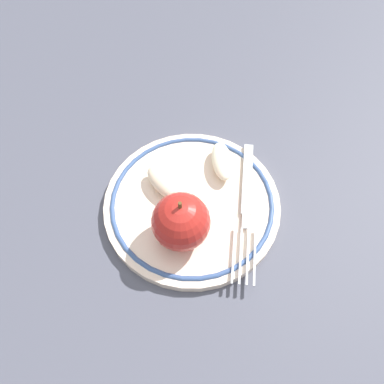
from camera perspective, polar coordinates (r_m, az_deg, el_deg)
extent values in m
plane|color=#494A58|center=(0.47, -1.54, -3.39)|extent=(2.00, 2.00, 0.00)
cylinder|color=beige|center=(0.47, 0.00, -1.87)|extent=(0.22, 0.22, 0.01)
torus|color=#385387|center=(0.47, 0.00, -1.49)|extent=(0.20, 0.20, 0.01)
sphere|color=#B1231D|center=(0.41, -1.70, -4.55)|extent=(0.07, 0.07, 0.07)
cylinder|color=brown|center=(0.38, -1.84, -2.06)|extent=(0.00, 0.00, 0.01)
ellipsoid|color=beige|center=(0.47, -4.29, 1.36)|extent=(0.05, 0.07, 0.02)
ellipsoid|color=#F8EEC9|center=(0.49, 4.59, 4.73)|extent=(0.06, 0.06, 0.02)
cube|color=silver|center=(0.48, 8.43, 2.17)|extent=(0.10, 0.05, 0.00)
cube|color=silver|center=(0.45, 8.15, -4.45)|extent=(0.02, 0.02, 0.00)
cube|color=silver|center=(0.43, 6.33, -9.44)|extent=(0.06, 0.03, 0.00)
cube|color=silver|center=(0.43, 7.40, -9.53)|extent=(0.06, 0.03, 0.00)
cube|color=silver|center=(0.43, 8.46, -9.62)|extent=(0.06, 0.03, 0.00)
cube|color=silver|center=(0.43, 9.52, -9.70)|extent=(0.06, 0.03, 0.00)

